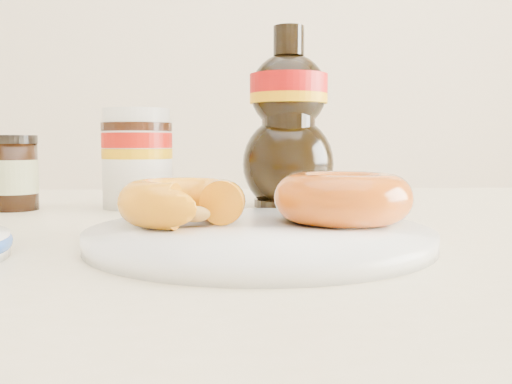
{
  "coord_description": "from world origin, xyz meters",
  "views": [
    {
      "loc": [
        0.05,
        -0.38,
        0.83
      ],
      "look_at": [
        0.07,
        0.09,
        0.79
      ],
      "focal_mm": 40.0,
      "sensor_mm": 36.0,
      "label": 1
    }
  ],
  "objects_px": {
    "donut_bitten": "(182,202)",
    "dark_jar": "(14,174)",
    "plate": "(259,236)",
    "dining_table": "(170,330)",
    "nutella_jar": "(137,155)",
    "donut_whole": "(343,198)",
    "syrup_bottle": "(288,118)"
  },
  "relations": [
    {
      "from": "donut_bitten",
      "to": "dark_jar",
      "type": "height_order",
      "value": "dark_jar"
    },
    {
      "from": "plate",
      "to": "dark_jar",
      "type": "height_order",
      "value": "dark_jar"
    },
    {
      "from": "dining_table",
      "to": "plate",
      "type": "bearing_deg",
      "value": -38.87
    },
    {
      "from": "plate",
      "to": "nutella_jar",
      "type": "relative_size",
      "value": 2.23
    },
    {
      "from": "plate",
      "to": "donut_bitten",
      "type": "bearing_deg",
      "value": 157.36
    },
    {
      "from": "donut_bitten",
      "to": "donut_whole",
      "type": "height_order",
      "value": "donut_whole"
    },
    {
      "from": "nutella_jar",
      "to": "syrup_bottle",
      "type": "bearing_deg",
      "value": 1.17
    },
    {
      "from": "donut_whole",
      "to": "syrup_bottle",
      "type": "distance_m",
      "value": 0.23
    },
    {
      "from": "dark_jar",
      "to": "plate",
      "type": "bearing_deg",
      "value": -41.45
    },
    {
      "from": "plate",
      "to": "dark_jar",
      "type": "distance_m",
      "value": 0.35
    },
    {
      "from": "plate",
      "to": "syrup_bottle",
      "type": "bearing_deg",
      "value": 79.18
    },
    {
      "from": "donut_bitten",
      "to": "nutella_jar",
      "type": "distance_m",
      "value": 0.24
    },
    {
      "from": "nutella_jar",
      "to": "dark_jar",
      "type": "xyz_separation_m",
      "value": [
        -0.13,
        -0.02,
        -0.02
      ]
    },
    {
      "from": "plate",
      "to": "nutella_jar",
      "type": "bearing_deg",
      "value": 117.17
    },
    {
      "from": "dining_table",
      "to": "dark_jar",
      "type": "height_order",
      "value": "dark_jar"
    },
    {
      "from": "dining_table",
      "to": "plate",
      "type": "height_order",
      "value": "plate"
    },
    {
      "from": "nutella_jar",
      "to": "syrup_bottle",
      "type": "xyz_separation_m",
      "value": [
        0.18,
        0.0,
        0.04
      ]
    },
    {
      "from": "dining_table",
      "to": "donut_bitten",
      "type": "height_order",
      "value": "donut_bitten"
    },
    {
      "from": "syrup_bottle",
      "to": "plate",
      "type": "bearing_deg",
      "value": -100.82
    },
    {
      "from": "syrup_bottle",
      "to": "donut_bitten",
      "type": "bearing_deg",
      "value": -115.15
    },
    {
      "from": "donut_bitten",
      "to": "dark_jar",
      "type": "distance_m",
      "value": 0.29
    },
    {
      "from": "nutella_jar",
      "to": "donut_bitten",
      "type": "bearing_deg",
      "value": -72.91
    },
    {
      "from": "plate",
      "to": "syrup_bottle",
      "type": "height_order",
      "value": "syrup_bottle"
    },
    {
      "from": "donut_whole",
      "to": "dark_jar",
      "type": "relative_size",
      "value": 1.31
    },
    {
      "from": "donut_whole",
      "to": "plate",
      "type": "bearing_deg",
      "value": -156.47
    },
    {
      "from": "donut_bitten",
      "to": "plate",
      "type": "bearing_deg",
      "value": -7.26
    },
    {
      "from": "dining_table",
      "to": "dark_jar",
      "type": "bearing_deg",
      "value": 137.6
    },
    {
      "from": "plate",
      "to": "syrup_bottle",
      "type": "relative_size",
      "value": 1.22
    },
    {
      "from": "nutella_jar",
      "to": "dark_jar",
      "type": "height_order",
      "value": "nutella_jar"
    },
    {
      "from": "dining_table",
      "to": "nutella_jar",
      "type": "xyz_separation_m",
      "value": [
        -0.05,
        0.19,
        0.14
      ]
    },
    {
      "from": "dark_jar",
      "to": "nutella_jar",
      "type": "bearing_deg",
      "value": 7.34
    },
    {
      "from": "dining_table",
      "to": "nutella_jar",
      "type": "distance_m",
      "value": 0.24
    }
  ]
}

